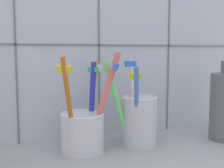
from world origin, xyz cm
name	(u,v)px	position (x,y,z in cm)	size (l,w,h in cm)	color
counter_slab	(117,159)	(0.00, 0.00, 1.00)	(64.00, 22.00, 2.00)	#9EA3A8
tile_wall_back	(97,37)	(0.00, 12.00, 22.50)	(64.00, 2.20, 45.00)	silver
toothbrush_cup_left	(84,128)	(-5.24, 2.91, 6.27)	(11.45, 10.33, 17.51)	silver
toothbrush_cup_right	(138,118)	(5.23, 2.89, 7.12)	(10.39, 8.26, 16.78)	silver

